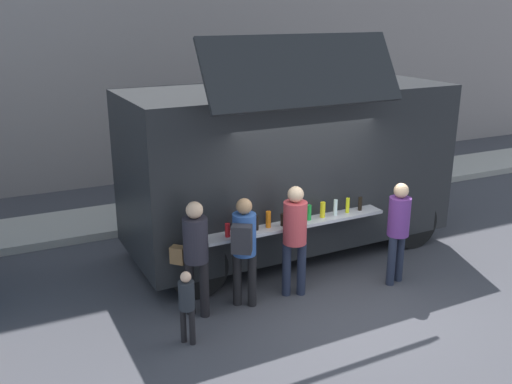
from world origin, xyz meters
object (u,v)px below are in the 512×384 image
Objects in this scene: customer_extra_browsing at (398,224)px; trash_bin at (370,170)px; food_truck_main at (288,164)px; customer_mid_with_backpack at (244,242)px; child_near_queue at (187,301)px; customer_front_ordering at (295,231)px; customer_rear_waiting at (195,249)px.

trash_bin is at bearing -47.84° from customer_extra_browsing.
food_truck_main is at bearing -146.64° from trash_bin.
trash_bin is 6.45m from customer_mid_with_backpack.
customer_extra_browsing is (-2.63, -4.25, 0.51)m from trash_bin.
child_near_queue is at bearing 150.45° from customer_mid_with_backpack.
trash_bin is (3.53, 2.32, -1.12)m from food_truck_main.
child_near_queue is (-3.53, -0.24, -0.38)m from customer_extra_browsing.
trash_bin is 5.02m from customer_extra_browsing.
customer_extra_browsing is at bearing -81.81° from customer_front_ordering.
customer_rear_waiting reaches higher than customer_mid_with_backpack.
customer_mid_with_backpack is 1.00× the size of customer_extra_browsing.
customer_rear_waiting reaches higher than trash_bin.
trash_bin is 0.58× the size of customer_mid_with_backpack.
child_near_queue is at bearing -163.50° from customer_rear_waiting.
trash_bin is 0.56× the size of customer_rear_waiting.
customer_mid_with_backpack is 1.62× the size of child_near_queue.
food_truck_main is 2.31m from customer_mid_with_backpack.
child_near_queue is (-6.16, -4.48, 0.13)m from trash_bin.
customer_front_ordering is (-4.27, -3.91, 0.56)m from trash_bin.
customer_extra_browsing is (0.90, -1.93, -0.61)m from food_truck_main.
customer_mid_with_backpack is (-1.57, -1.59, -0.58)m from food_truck_main.
customer_mid_with_backpack is 0.97× the size of customer_rear_waiting.
customer_extra_browsing reaches higher than trash_bin.
customer_mid_with_backpack reaches higher than customer_extra_browsing.
customer_front_ordering is 0.83m from customer_mid_with_backpack.
customer_extra_browsing is (2.47, -0.33, -0.03)m from customer_mid_with_backpack.
customer_mid_with_backpack is 1.27m from child_near_queue.
customer_front_ordering is 2.02m from child_near_queue.
customer_front_ordering is 1.04× the size of customer_mid_with_backpack.
food_truck_main is 3.26× the size of customer_front_ordering.
customer_rear_waiting is at bearing -146.50° from trash_bin.
customer_mid_with_backpack is at bearing 66.23° from customer_extra_browsing.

